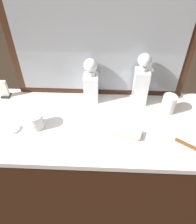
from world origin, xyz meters
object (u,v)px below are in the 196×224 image
Objects in this scene: crystal_decanter_far_left at (141,85)px; porcelain_dish at (14,129)px; silver_brush_far_left at (125,132)px; napkin_holder at (4,90)px; crystal_tumbler_center at (169,105)px; crystal_tumbler_front at (36,121)px; tortoiseshell_comb at (187,144)px; crystal_decanter_right at (91,85)px.

porcelain_dish is (-0.66, -0.25, -0.12)m from crystal_decanter_far_left.
silver_brush_far_left is 1.58× the size of napkin_holder.
crystal_tumbler_center reaches higher than crystal_tumbler_front.
crystal_tumbler_center is 0.60× the size of silver_brush_far_left.
crystal_tumbler_center is 0.95× the size of napkin_holder.
crystal_decanter_far_left reaches higher than silver_brush_far_left.
napkin_holder reaches higher than tortoiseshell_comb.
crystal_tumbler_center is 0.72m from crystal_tumbler_front.
tortoiseshell_comb is at bearing -18.27° from napkin_holder.
porcelain_dish is at bearing -63.71° from napkin_holder.
napkin_holder is at bearing 161.73° from tortoiseshell_comb.
napkin_holder is at bearing 159.10° from silver_brush_far_left.
crystal_decanter_right is 0.47m from porcelain_dish.
crystal_decanter_right reaches higher than napkin_holder.
silver_brush_far_left is at bearing -54.28° from crystal_decanter_right.
porcelain_dish is at bearing -165.69° from crystal_tumbler_front.
crystal_decanter_right reaches higher than porcelain_dish.
crystal_decanter_far_left is 0.39m from tortoiseshell_comb.
crystal_tumbler_front is at bearing 173.22° from tortoiseshell_comb.
crystal_tumbler_center reaches higher than silver_brush_far_left.
silver_brush_far_left is 2.83× the size of porcelain_dish.
crystal_decanter_right is 4.37× the size of porcelain_dish.
porcelain_dish is 0.30m from napkin_holder.
porcelain_dish is 0.57× the size of tortoiseshell_comb.
crystal_decanter_right reaches higher than crystal_tumbler_center.
crystal_tumbler_center is at bearing -5.46° from napkin_holder.
crystal_tumbler_center reaches higher than tortoiseshell_comb.
crystal_decanter_far_left is at bearing 21.94° from crystal_tumbler_front.
crystal_decanter_far_left is 5.08× the size of porcelain_dish.
porcelain_dish is at bearing -167.62° from crystal_tumbler_center.
crystal_tumbler_front is 0.46m from silver_brush_far_left.
crystal_tumbler_front reaches higher than silver_brush_far_left.
crystal_decanter_far_left reaches higher than tortoiseshell_comb.
crystal_decanter_right is at bearing 40.73° from crystal_tumbler_front.
crystal_decanter_right is at bearing 177.18° from crystal_decanter_far_left.
silver_brush_far_left is (0.46, -0.03, -0.03)m from crystal_tumbler_front.
silver_brush_far_left is (-0.24, -0.18, -0.04)m from crystal_tumbler_center.
crystal_decanter_right is at bearing 169.02° from crystal_tumbler_center.
crystal_tumbler_front is 0.76m from tortoiseshell_comb.
crystal_decanter_far_left is 1.16× the size of crystal_decanter_right.
crystal_tumbler_front is at bearing 14.31° from porcelain_dish.
porcelain_dish is at bearing 175.97° from tortoiseshell_comb.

